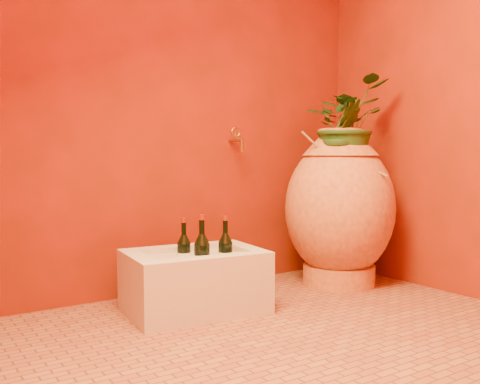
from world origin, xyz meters
TOP-DOWN VIEW (x-y plane):
  - floor at (0.00, 0.00)m, footprint 2.50×2.50m
  - wall_back at (0.00, 1.00)m, footprint 2.50×0.02m
  - wall_right at (1.25, 0.00)m, footprint 0.02×2.00m
  - amphora at (0.85, 0.56)m, footprint 0.82×0.82m
  - stone_basin at (-0.16, 0.56)m, footprint 0.72×0.53m
  - wine_bottle_a at (-0.17, 0.46)m, footprint 0.08×0.08m
  - wine_bottle_b at (-0.01, 0.50)m, footprint 0.08×0.08m
  - wine_bottle_c at (-0.18, 0.63)m, footprint 0.07×0.07m
  - wall_tap at (0.34, 0.92)m, footprint 0.07×0.14m
  - plant_main at (0.87, 0.54)m, footprint 0.57×0.52m
  - plant_side at (0.79, 0.49)m, footprint 0.28×0.26m

SIDE VIEW (x-z plane):
  - floor at x=0.00m, z-range 0.00..0.00m
  - stone_basin at x=-0.16m, z-range -0.01..0.31m
  - wine_bottle_c at x=-0.18m, z-range 0.13..0.43m
  - wine_bottle_b at x=-0.01m, z-range 0.13..0.44m
  - wine_bottle_a at x=-0.17m, z-range 0.13..0.46m
  - amphora at x=0.85m, z-range 0.00..0.95m
  - wall_tap at x=0.34m, z-range 0.82..0.97m
  - plant_side at x=0.79m, z-range 0.70..1.12m
  - plant_main at x=0.87m, z-range 0.71..1.26m
  - wall_back at x=0.00m, z-range 0.00..2.50m
  - wall_right at x=1.25m, z-range 0.00..2.50m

